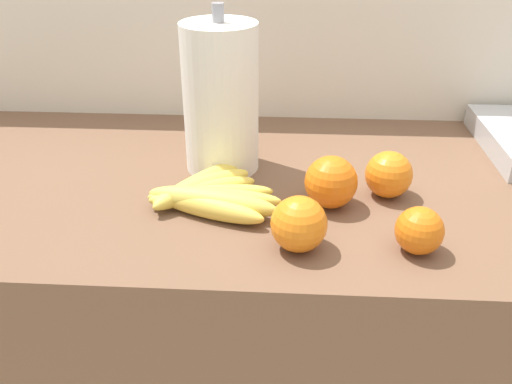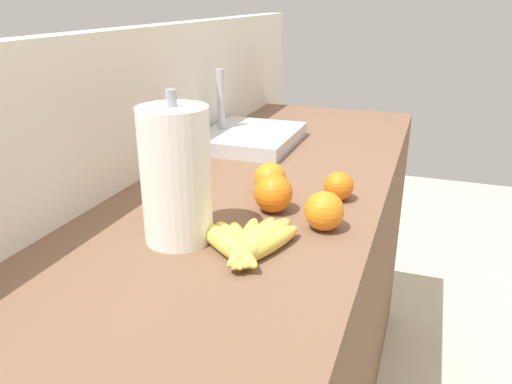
# 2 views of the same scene
# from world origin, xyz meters

# --- Properties ---
(counter) EXTENTS (1.99, 0.60, 0.93)m
(counter) POSITION_xyz_m (0.00, 0.00, 0.47)
(counter) COLOR brown
(counter) RESTS_ON ground
(wall_back) EXTENTS (2.39, 0.06, 1.30)m
(wall_back) POSITION_xyz_m (0.00, 0.33, 0.65)
(wall_back) COLOR silver
(wall_back) RESTS_ON ground
(banana_bunch) EXTENTS (0.21, 0.22, 0.04)m
(banana_bunch) POSITION_xyz_m (-0.31, -0.09, 0.95)
(banana_bunch) COLOR #E8C44C
(banana_bunch) RESTS_ON counter
(orange_back_right) EXTENTS (0.08, 0.08, 0.08)m
(orange_back_right) POSITION_xyz_m (-0.11, -0.08, 0.98)
(orange_back_right) COLOR orange
(orange_back_right) RESTS_ON counter
(orange_back_left) EXTENTS (0.08, 0.08, 0.08)m
(orange_back_left) POSITION_xyz_m (-0.02, -0.04, 0.97)
(orange_back_left) COLOR orange
(orange_back_left) RESTS_ON counter
(orange_right) EXTENTS (0.07, 0.07, 0.07)m
(orange_right) POSITION_xyz_m (-0.00, -0.20, 0.97)
(orange_right) COLOR orange
(orange_right) RESTS_ON counter
(orange_front) EXTENTS (0.08, 0.08, 0.08)m
(orange_front) POSITION_xyz_m (-0.16, -0.20, 0.97)
(orange_front) COLOR orange
(orange_front) RESTS_ON counter
(paper_towel_roll) EXTENTS (0.13, 0.13, 0.29)m
(paper_towel_roll) POSITION_xyz_m (-0.30, 0.05, 1.06)
(paper_towel_roll) COLOR white
(paper_towel_roll) RESTS_ON counter
(sink_basin) EXTENTS (0.34, 0.28, 0.23)m
(sink_basin) POSITION_xyz_m (0.37, 0.15, 0.96)
(sink_basin) COLOR #B7BABF
(sink_basin) RESTS_ON counter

